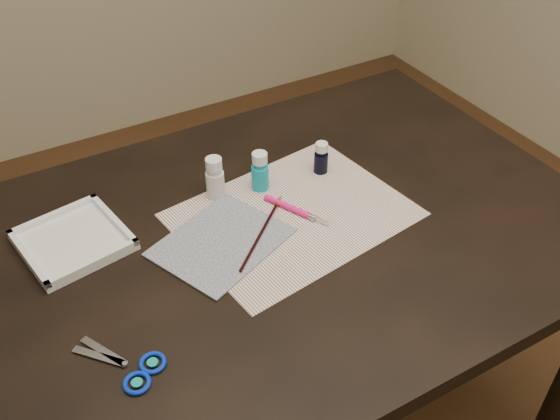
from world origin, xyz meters
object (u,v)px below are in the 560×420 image
scissors (115,363)px  palette_tray (73,240)px  paint_bottle_white (215,178)px  paint_bottle_navy (321,158)px  paper (293,214)px  canvas (221,242)px  paint_bottle_cyan (260,171)px

scissors → palette_tray: palette_tray is taller
paint_bottle_white → paint_bottle_navy: size_ratio=1.27×
paint_bottle_navy → scissors: (-0.58, -0.29, -0.03)m
paint_bottle_white → scissors: 0.47m
paper → palette_tray: palette_tray is taller
canvas → palette_tray: (-0.25, 0.14, 0.01)m
paper → paint_bottle_cyan: bearing=97.6°
canvas → paint_bottle_white: paint_bottle_white is taller
palette_tray → canvas: bearing=-29.2°
canvas → paint_bottle_white: bearing=68.5°
paint_bottle_cyan → paint_bottle_navy: 0.15m
scissors → palette_tray: 0.32m
paint_bottle_cyan → paint_bottle_navy: bearing=-5.2°
paper → paint_bottle_white: 0.18m
paper → scissors: size_ratio=2.63×
paint_bottle_navy → scissors: bearing=-153.7°
paint_bottle_navy → scissors: paint_bottle_navy is taller
paint_bottle_white → palette_tray: 0.31m
scissors → palette_tray: bearing=-45.4°
paper → paint_bottle_cyan: paint_bottle_cyan is taller
paint_bottle_navy → palette_tray: size_ratio=0.40×
paint_bottle_white → paper: bearing=-51.0°
paper → paint_bottle_cyan: size_ratio=5.00×
canvas → palette_tray: palette_tray is taller
paint_bottle_navy → paint_bottle_cyan: bearing=174.8°
canvas → paint_bottle_cyan: paint_bottle_cyan is taller
paper → palette_tray: size_ratio=2.41×
scissors → palette_tray: size_ratio=0.92×
scissors → paint_bottle_navy: bearing=-105.2°
paint_bottle_white → paint_bottle_cyan: (0.10, -0.02, -0.00)m
canvas → scissors: bearing=-147.1°
canvas → paint_bottle_cyan: (0.15, 0.12, 0.04)m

